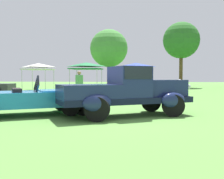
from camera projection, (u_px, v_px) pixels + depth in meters
ground_plane at (117, 117)px, 8.89m from camera, size 120.00×120.00×0.00m
feature_pickup_truck at (127, 91)px, 9.04m from camera, size 4.66×3.50×1.70m
neighbor_convertible at (33, 99)px, 9.37m from camera, size 4.56×3.61×1.40m
show_car_yellow at (122, 88)px, 18.03m from camera, size 4.11×2.43×1.22m
spectator_between_cars at (79, 84)px, 15.74m from camera, size 0.41×0.47×1.69m
canopy_tent_left_field at (38, 66)px, 26.68m from camera, size 2.64×2.64×2.71m
canopy_tent_center_field at (86, 65)px, 24.98m from camera, size 2.81×2.81×2.71m
canopy_tent_right_field at (136, 66)px, 25.94m from camera, size 2.88×2.88×2.71m
treeline_far_left at (109, 48)px, 38.10m from camera, size 5.42×5.42×8.15m
treeline_mid_left at (181, 41)px, 33.14m from camera, size 4.55×4.55×8.20m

